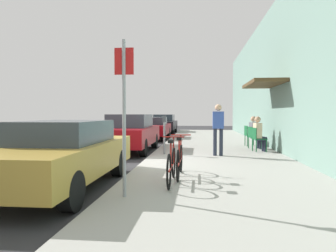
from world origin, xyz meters
TOP-DOWN VIEW (x-y plane):
  - ground_plane at (0.00, 0.00)m, footprint 60.00×60.00m
  - sidewalk_slab at (2.25, 2.00)m, footprint 4.50×32.00m
  - building_facade at (4.65, 2.01)m, footprint 1.40×32.00m
  - parked_car_0 at (-1.10, -2.78)m, footprint 1.80×4.40m
  - parked_car_1 at (-1.10, 3.31)m, footprint 1.80×4.40m
  - parked_car_2 at (-1.10, 9.28)m, footprint 1.80×4.40m
  - parked_car_3 at (-1.10, 15.39)m, footprint 1.80×4.40m
  - parking_meter at (0.45, 1.79)m, footprint 0.12×0.10m
  - street_sign at (0.40, -3.67)m, footprint 0.32×0.06m
  - bicycle_0 at (1.09, -2.60)m, footprint 0.46×1.71m
  - bicycle_1 at (1.21, -1.97)m, footprint 0.46×1.71m
  - cafe_chair_0 at (3.77, 2.86)m, footprint 0.51×0.51m
  - seated_patron_0 at (3.83, 2.87)m, footprint 0.47×0.42m
  - cafe_chair_1 at (3.77, 3.74)m, footprint 0.53×0.53m
  - seated_patron_1 at (3.83, 3.76)m, footprint 0.49×0.44m
  - cafe_chair_2 at (3.77, 4.82)m, footprint 0.48×0.48m
  - pedestrian_standing at (2.27, 1.58)m, footprint 0.36×0.22m

SIDE VIEW (x-z plane):
  - ground_plane at x=0.00m, z-range 0.00..0.00m
  - sidewalk_slab at x=2.25m, z-range 0.00..0.12m
  - bicycle_0 at x=1.09m, z-range 0.03..0.93m
  - bicycle_1 at x=1.21m, z-range 0.03..0.93m
  - cafe_chair_0 at x=3.77m, z-range 0.19..1.06m
  - cafe_chair_1 at x=3.77m, z-range 0.19..1.06m
  - cafe_chair_2 at x=3.77m, z-range 0.19..1.06m
  - parked_car_2 at x=-1.10m, z-range 0.04..1.34m
  - parked_car_0 at x=-1.10m, z-range 0.03..1.39m
  - parked_car_3 at x=-1.10m, z-range 0.02..1.47m
  - parked_car_1 at x=-1.10m, z-range 0.02..1.50m
  - seated_patron_0 at x=3.83m, z-range 0.17..1.46m
  - seated_patron_1 at x=3.83m, z-range 0.17..1.46m
  - parking_meter at x=0.45m, z-range 0.23..1.55m
  - pedestrian_standing at x=2.27m, z-range 0.27..1.97m
  - street_sign at x=0.40m, z-range 0.34..2.94m
  - building_facade at x=4.65m, z-range 0.00..5.82m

